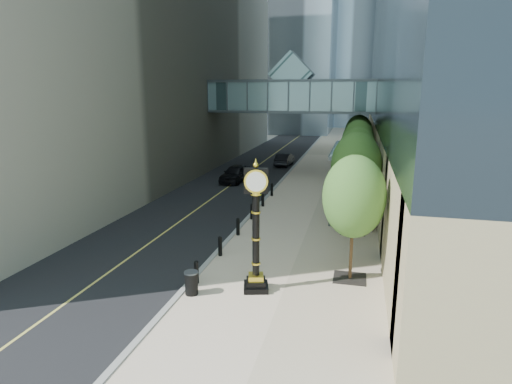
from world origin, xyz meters
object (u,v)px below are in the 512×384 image
Objects in this scene: pedestrian at (369,219)px; car_far at (285,159)px; car_near at (236,173)px; trash_bin at (191,284)px; street_clock at (256,237)px.

pedestrian is 23.51m from car_far.
pedestrian reaches higher than car_near.
car_near is 10.14m from car_far.
trash_bin is 31.46m from car_far.
trash_bin is (-2.41, -0.99, -1.84)m from street_clock.
street_clock is at bearing -65.77° from car_near.
car_near is (-4.46, 21.67, 0.27)m from trash_bin.
trash_bin is 11.88m from pedestrian.
trash_bin is at bearing 39.30° from pedestrian.
pedestrian is 0.38× the size of car_far.
car_near is at bearing 93.66° from street_clock.
trash_bin is 22.12m from car_near.
street_clock is 5.86× the size of trash_bin.
car_far is (-4.08, 30.42, -1.65)m from street_clock.
street_clock reaches higher than car_far.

